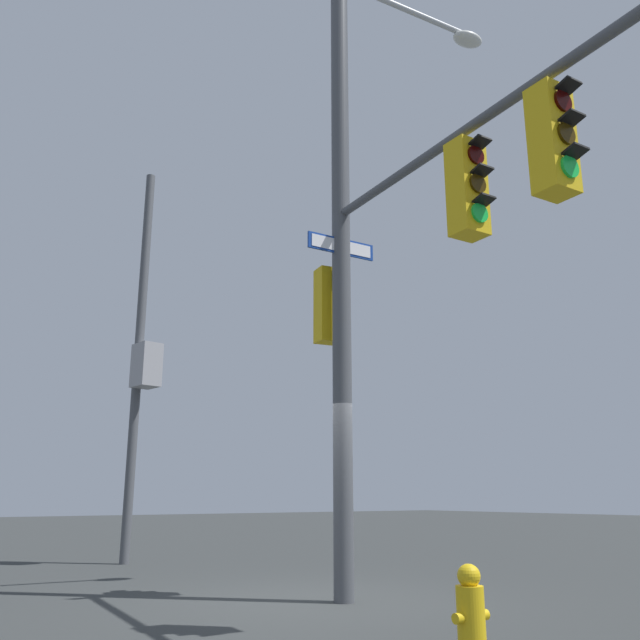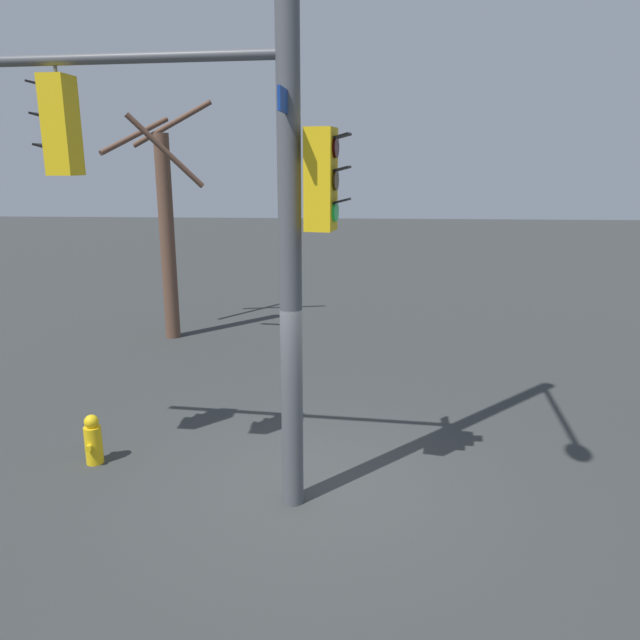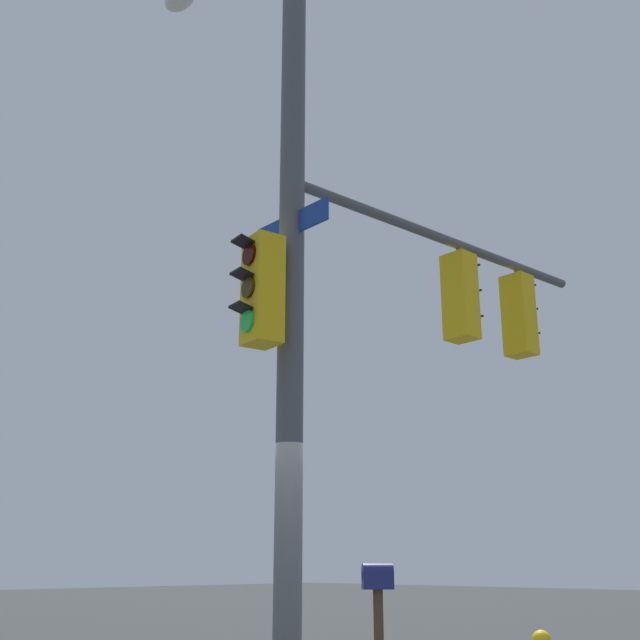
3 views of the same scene
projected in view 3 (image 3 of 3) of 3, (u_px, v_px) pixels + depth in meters
main_signal_pole_assembly at (341, 234)px, 8.86m from camera, size 3.55×5.61×9.52m
mailbox at (378, 585)px, 11.42m from camera, size 0.47×0.49×1.41m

